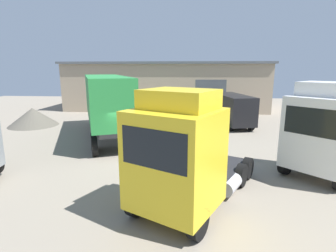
# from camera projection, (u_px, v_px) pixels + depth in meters

# --- Properties ---
(ground_plane) EXTENTS (60.00, 60.00, 0.00)m
(ground_plane) POSITION_uv_depth(u_px,v_px,m) (137.00, 155.00, 14.67)
(ground_plane) COLOR gray
(warehouse_building) EXTENTS (23.13, 9.84, 5.45)m
(warehouse_building) POSITION_uv_depth(u_px,v_px,m) (167.00, 85.00, 32.24)
(warehouse_building) COLOR tan
(warehouse_building) RESTS_ON ground_plane
(tractor_unit_white) EXTENTS (6.10, 6.17, 4.17)m
(tractor_unit_white) POSITION_uv_depth(u_px,v_px,m) (325.00, 133.00, 11.44)
(tractor_unit_white) COLOR silver
(tractor_unit_white) RESTS_ON ground_plane
(container_trailer_green) EXTENTS (6.20, 10.16, 4.22)m
(container_trailer_green) POSITION_uv_depth(u_px,v_px,m) (106.00, 99.00, 18.04)
(container_trailer_green) COLOR #28843D
(container_trailer_green) RESTS_ON ground_plane
(tractor_unit_yellow) EXTENTS (4.96, 6.46, 4.10)m
(tractor_unit_yellow) POSITION_uv_depth(u_px,v_px,m) (182.00, 157.00, 8.43)
(tractor_unit_yellow) COLOR yellow
(tractor_unit_yellow) RESTS_ON ground_plane
(delivery_van_black) EXTENTS (3.21, 5.94, 2.59)m
(delivery_van_black) POSITION_uv_depth(u_px,v_px,m) (231.00, 109.00, 22.12)
(delivery_van_black) COLOR black
(delivery_van_black) RESTS_ON ground_plane
(gravel_pile) EXTENTS (4.00, 4.00, 1.49)m
(gravel_pile) POSITION_uv_depth(u_px,v_px,m) (33.00, 117.00, 22.02)
(gravel_pile) COLOR #565147
(gravel_pile) RESTS_ON ground_plane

